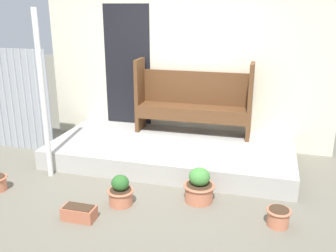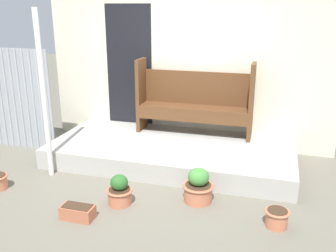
{
  "view_description": "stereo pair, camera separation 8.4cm",
  "coord_description": "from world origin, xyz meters",
  "px_view_note": "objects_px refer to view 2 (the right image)",
  "views": [
    {
      "loc": [
        1.49,
        -4.27,
        2.26
      ],
      "look_at": [
        0.23,
        0.29,
        0.74
      ],
      "focal_mm": 40.0,
      "sensor_mm": 36.0,
      "label": 1
    },
    {
      "loc": [
        1.57,
        -4.25,
        2.26
      ],
      "look_at": [
        0.23,
        0.29,
        0.74
      ],
      "focal_mm": 40.0,
      "sensor_mm": 36.0,
      "label": 2
    }
  ],
  "objects_px": {
    "support_post": "(44,96)",
    "flower_pot_right": "(198,187)",
    "flower_pot_middle": "(120,191)",
    "flower_pot_far_right": "(277,217)",
    "planter_box_rect": "(78,212)",
    "bench": "(195,98)"
  },
  "relations": [
    {
      "from": "support_post",
      "to": "flower_pot_right",
      "type": "distance_m",
      "value": 2.34
    },
    {
      "from": "flower_pot_middle",
      "to": "flower_pot_right",
      "type": "xyz_separation_m",
      "value": [
        0.88,
        0.33,
        0.02
      ]
    },
    {
      "from": "flower_pot_right",
      "to": "flower_pot_far_right",
      "type": "height_order",
      "value": "flower_pot_right"
    },
    {
      "from": "planter_box_rect",
      "to": "bench",
      "type": "bearing_deg",
      "value": 72.59
    },
    {
      "from": "flower_pot_middle",
      "to": "flower_pot_right",
      "type": "relative_size",
      "value": 0.87
    },
    {
      "from": "support_post",
      "to": "flower_pot_right",
      "type": "height_order",
      "value": "support_post"
    },
    {
      "from": "support_post",
      "to": "planter_box_rect",
      "type": "bearing_deg",
      "value": -44.52
    },
    {
      "from": "flower_pot_far_right",
      "to": "planter_box_rect",
      "type": "bearing_deg",
      "value": -167.76
    },
    {
      "from": "flower_pot_middle",
      "to": "flower_pot_far_right",
      "type": "height_order",
      "value": "flower_pot_middle"
    },
    {
      "from": "flower_pot_right",
      "to": "support_post",
      "type": "bearing_deg",
      "value": 175.76
    },
    {
      "from": "support_post",
      "to": "flower_pot_right",
      "type": "xyz_separation_m",
      "value": [
        2.13,
        -0.16,
        -0.94
      ]
    },
    {
      "from": "support_post",
      "to": "flower_pot_middle",
      "type": "distance_m",
      "value": 1.65
    },
    {
      "from": "support_post",
      "to": "flower_pot_far_right",
      "type": "distance_m",
      "value": 3.25
    },
    {
      "from": "bench",
      "to": "flower_pot_right",
      "type": "relative_size",
      "value": 4.29
    },
    {
      "from": "flower_pot_far_right",
      "to": "bench",
      "type": "bearing_deg",
      "value": 124.35
    },
    {
      "from": "bench",
      "to": "flower_pot_middle",
      "type": "height_order",
      "value": "bench"
    },
    {
      "from": "flower_pot_middle",
      "to": "planter_box_rect",
      "type": "relative_size",
      "value": 1.01
    },
    {
      "from": "bench",
      "to": "flower_pot_far_right",
      "type": "bearing_deg",
      "value": -56.29
    },
    {
      "from": "support_post",
      "to": "bench",
      "type": "height_order",
      "value": "support_post"
    },
    {
      "from": "support_post",
      "to": "planter_box_rect",
      "type": "relative_size",
      "value": 6.11
    },
    {
      "from": "support_post",
      "to": "flower_pot_far_right",
      "type": "height_order",
      "value": "support_post"
    },
    {
      "from": "planter_box_rect",
      "to": "flower_pot_middle",
      "type": "bearing_deg",
      "value": 53.93
    }
  ]
}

